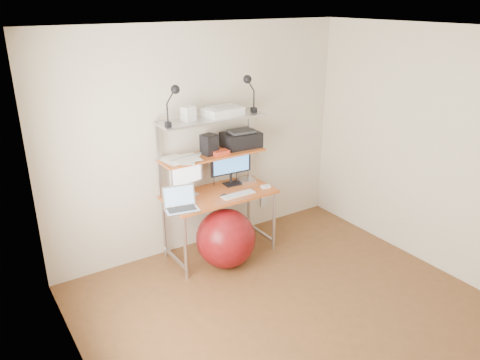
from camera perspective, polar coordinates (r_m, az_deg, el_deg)
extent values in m
plane|color=brown|center=(4.45, 7.53, -16.61)|extent=(3.60, 3.60, 0.00)
plane|color=silver|center=(3.52, 9.57, 17.42)|extent=(3.60, 3.60, 0.00)
plane|color=beige|center=(5.21, -4.65, 4.88)|extent=(3.60, 0.00, 3.60)
plane|color=beige|center=(3.05, -18.40, -8.82)|extent=(0.00, 3.60, 3.60)
plane|color=beige|center=(5.13, 23.83, 2.80)|extent=(0.00, 3.60, 3.60)
cube|color=#C15125|center=(5.09, -2.54, -1.75)|extent=(1.20, 0.60, 0.03)
cylinder|color=#B7B7BC|center=(4.82, -6.66, -8.25)|extent=(0.04, 0.04, 0.71)
cylinder|color=#B7B7BC|center=(5.24, -9.24, -5.83)|extent=(0.04, 0.04, 0.71)
cylinder|color=#B7B7BC|center=(5.34, 4.16, -5.03)|extent=(0.04, 0.04, 0.71)
cylinder|color=#B7B7BC|center=(5.72, 1.03, -3.09)|extent=(0.04, 0.04, 0.71)
cube|color=#B7B7BC|center=(4.92, -9.89, 2.40)|extent=(0.03, 0.04, 0.84)
cube|color=#B7B7BC|center=(5.44, 1.17, 4.57)|extent=(0.03, 0.04, 0.84)
cube|color=#C15125|center=(5.05, -3.36, 3.07)|extent=(1.18, 0.34, 0.02)
cube|color=#B7B7BC|center=(4.94, -3.46, 7.48)|extent=(1.18, 0.34, 0.02)
cube|color=silver|center=(5.96, 2.89, -2.65)|extent=(0.08, 0.01, 0.12)
cube|color=#B3B3B8|center=(5.05, -6.34, -1.82)|extent=(0.22, 0.19, 0.01)
cylinder|color=#B3B3B8|center=(5.04, -6.47, -1.12)|extent=(0.03, 0.03, 0.11)
cube|color=#B3B3B8|center=(4.96, -6.57, 1.13)|extent=(0.42, 0.12, 0.32)
plane|color=silver|center=(4.95, -6.48, 1.07)|extent=(0.37, 0.08, 0.38)
cube|color=black|center=(5.31, -1.00, -0.46)|extent=(0.19, 0.15, 0.01)
cylinder|color=black|center=(5.31, -1.12, 0.23)|extent=(0.03, 0.03, 0.11)
cube|color=black|center=(5.24, -1.13, 2.30)|extent=(0.50, 0.06, 0.30)
plane|color=#4083DC|center=(5.22, -1.03, 2.25)|extent=(0.45, 0.03, 0.45)
cube|color=silver|center=(4.72, -7.13, -3.58)|extent=(0.37, 0.29, 0.02)
cube|color=#2F2F31|center=(4.71, -7.14, -3.47)|extent=(0.30, 0.19, 0.00)
cube|color=silver|center=(4.77, -7.55, -1.80)|extent=(0.34, 0.13, 0.21)
plane|color=#789DC9|center=(4.77, -7.55, -1.80)|extent=(0.31, 0.13, 0.29)
cube|color=silver|center=(5.03, -0.20, -1.78)|extent=(0.39, 0.12, 0.01)
cube|color=silver|center=(5.23, 3.17, -0.80)|extent=(0.10, 0.07, 0.03)
cube|color=silver|center=(5.39, 0.79, -0.02)|extent=(0.21, 0.21, 0.04)
cube|color=black|center=(4.98, -1.61, -2.03)|extent=(0.11, 0.15, 0.01)
cube|color=black|center=(5.26, 0.14, 4.93)|extent=(0.43, 0.31, 0.17)
cube|color=#2F2F31|center=(5.23, 0.14, 5.97)|extent=(0.29, 0.23, 0.03)
cube|color=black|center=(5.01, -3.78, 4.33)|extent=(0.17, 0.17, 0.22)
cube|color=red|center=(5.01, -2.40, 3.37)|extent=(0.18, 0.12, 0.05)
cube|color=silver|center=(5.00, -2.10, 8.32)|extent=(0.42, 0.29, 0.09)
cube|color=#B3B3B8|center=(4.99, -2.11, 8.91)|extent=(0.35, 0.23, 0.01)
cube|color=silver|center=(4.81, -6.31, 8.02)|extent=(0.15, 0.14, 0.15)
cube|color=#2F2F31|center=(4.85, -6.50, 7.83)|extent=(0.12, 0.12, 0.10)
cube|color=black|center=(4.62, -8.76, 6.72)|extent=(0.05, 0.06, 0.05)
cylinder|color=black|center=(4.59, -8.84, 8.09)|extent=(0.02, 0.02, 0.18)
sphere|color=black|center=(4.57, -7.90, 10.89)|extent=(0.09, 0.09, 0.09)
cube|color=black|center=(5.17, 1.69, 8.55)|extent=(0.05, 0.06, 0.05)
cylinder|color=black|center=(5.14, 1.70, 9.82)|extent=(0.02, 0.02, 0.18)
sphere|color=black|center=(5.04, 0.90, 12.19)|extent=(0.09, 0.09, 0.09)
sphere|color=maroon|center=(5.04, -1.74, -7.13)|extent=(0.64, 0.64, 0.64)
cube|color=white|center=(4.87, -8.05, 2.35)|extent=(0.25, 0.31, 0.00)
cube|color=white|center=(4.85, -6.67, 2.39)|extent=(0.33, 0.35, 0.00)
cube|color=white|center=(4.89, -8.04, 2.55)|extent=(0.22, 0.29, 0.00)
cube|color=white|center=(4.90, -6.26, 2.71)|extent=(0.24, 0.30, 0.00)
cube|color=white|center=(4.86, -7.65, 2.57)|extent=(0.28, 0.33, 0.00)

